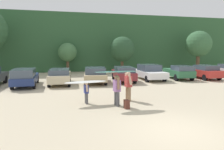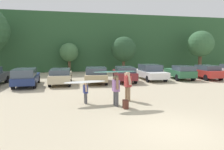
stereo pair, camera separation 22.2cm
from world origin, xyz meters
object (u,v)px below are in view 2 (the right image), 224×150
Objects in this scene: parked_car_red at (205,72)px; surfboard_teal at (115,72)px; parked_car_white at (150,72)px; surfboard_white at (85,82)px; person_child at (86,91)px; backpack_dropped at (126,104)px; parked_car_tan at (96,75)px; person_companion at (128,84)px; person_adult at (116,89)px; parked_car_maroon at (124,73)px; parked_car_forest_green at (180,72)px; parked_car_champagne at (61,76)px; parked_car_navy at (26,77)px.

parked_car_red is 14.38m from surfboard_teal.
parked_car_white is 10.90m from surfboard_white.
person_child is 2.46m from backpack_dropped.
person_companion is (0.68, -7.10, 0.22)m from parked_car_tan.
surfboard_teal is (-0.37, -8.16, 1.10)m from parked_car_tan.
surfboard_white is (-1.54, 0.96, 0.28)m from person_adult.
parked_car_white reaches higher than backpack_dropped.
person_child is at bearing 156.32° from parked_car_maroon.
person_adult is at bearing 167.74° from parked_car_maroon.
parked_car_forest_green is 12.49m from backpack_dropped.
parked_car_maroon is 9.44m from backpack_dropped.
person_adult is at bearing -172.98° from parked_car_tan.
parked_car_red is 15.05m from surfboard_white.
backpack_dropped is (1.88, -1.61, -1.00)m from surfboard_white.
surfboard_white is 2.67m from backpack_dropped.
surfboard_white is (-0.01, 0.08, 0.51)m from person_child.
parked_car_champagne is 14.43m from parked_car_red.
parked_car_tan is 0.95× the size of parked_car_white.
parked_car_champagne is at bearing -86.04° from surfboard_white.
parked_car_navy is at bearing -50.38° from person_companion.
parked_car_white is 10.69m from person_adult.
person_adult is at bearing 139.33° from parked_car_forest_green.
person_adult is at bearing -125.03° from surfboard_teal.
parked_car_forest_green is at bearing -148.87° from person_child.
parked_car_white is at bearing -123.25° from surfboard_teal.
person_adult is 0.96× the size of person_companion.
backpack_dropped is at bearing 113.26° from person_adult.
parked_car_red is (2.69, -0.19, -0.02)m from parked_car_forest_green.
parked_car_maroon is 7.68m from person_companion.
backpack_dropped is at bearing 171.05° from parked_car_maroon.
parked_car_maroon is (5.85, 0.18, 0.03)m from parked_car_champagne.
parked_car_navy is 9.64m from surfboard_teal.
parked_car_navy is 1.03× the size of parked_car_red.
parked_car_champagne is 1.93× the size of surfboard_teal.
parked_car_navy is 10.28m from backpack_dropped.
parked_car_white is 1.94× the size of surfboard_white.
surfboard_teal reaches higher than parked_car_tan.
parked_car_maroon is 10.36× the size of backpack_dropped.
parked_car_champagne is at bearing 97.17° from parked_car_tan.
parked_car_forest_green reaches higher than surfboard_white.
person_companion is (-2.09, -7.39, 0.22)m from parked_car_maroon.
parked_car_navy is 10.22× the size of backpack_dropped.
backpack_dropped is (-2.73, -9.02, -0.54)m from parked_car_maroon.
parked_car_red is at bearing -150.36° from person_companion.
parked_car_white is at bearing -80.66° from parked_car_champagne.
parked_car_white reaches higher than parked_car_forest_green.
person_companion is at bearing -134.10° from surfboard_teal.
person_adult reaches higher than parked_car_navy.
surfboard_teal is at bearing -157.11° from parked_car_champagne.
parked_car_champagne is 7.35m from surfboard_white.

